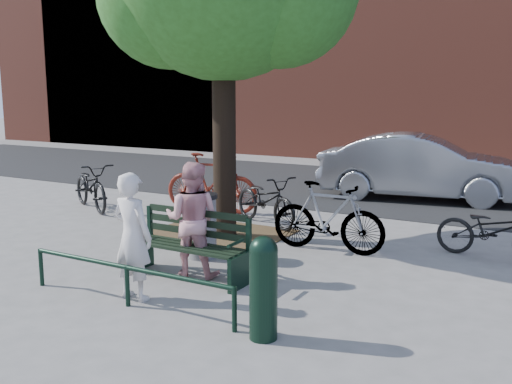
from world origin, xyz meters
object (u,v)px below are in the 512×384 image
Objects in this scene: park_bench at (191,243)px; bollard at (263,284)px; person_left at (132,236)px; litter_bin at (202,226)px; parked_car at (421,167)px; person_right at (192,219)px; bicycle_c at (266,200)px.

park_bench is 2.25m from bollard.
person_left is at bearing -96.00° from park_bench.
person_left reaches higher than litter_bin.
bollard is at bearing 176.63° from person_left.
parked_car is (1.33, 7.38, 0.30)m from park_bench.
person_right reaches higher than parked_car.
person_left is at bearing 160.96° from parked_car.
bicycle_c is 0.40× the size of parked_car.
bollard reaches higher than park_bench.
litter_bin is at bearing -80.41° from person_right.
parked_car is (1.93, 4.13, 0.28)m from bicycle_c.
bicycle_c is at bearing 118.40° from bollard.
person_left is 0.99× the size of person_right.
parked_car reaches higher than bicycle_c.
park_bench is at bearing 82.70° from person_right.
person_right is at bearing -91.70° from person_left.
person_right reaches higher than bollard.
parked_car reaches higher than bollard.
person_right is 7.44m from parked_car.
person_right is at bearing 144.34° from bollard.
person_left is 0.84× the size of bicycle_c.
park_bench is 0.93m from litter_bin.
bollard is at bearing -43.26° from litter_bin.
person_right is 0.34× the size of parked_car.
parked_car reaches higher than litter_bin.
park_bench is 1.09× the size of person_right.
litter_bin is 2.41m from bicycle_c.
bicycle_c is at bearing 94.60° from litter_bin.
bollard is (1.96, -0.23, -0.20)m from person_left.
person_left reaches higher than bollard.
park_bench is 0.37× the size of parked_car.
bollard is at bearing -124.77° from bicycle_c.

